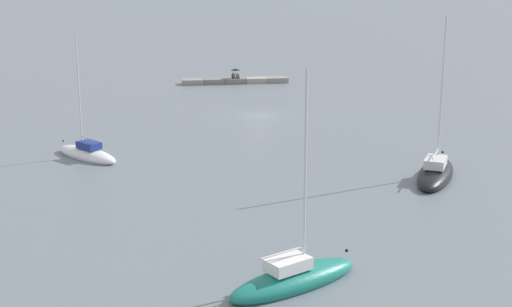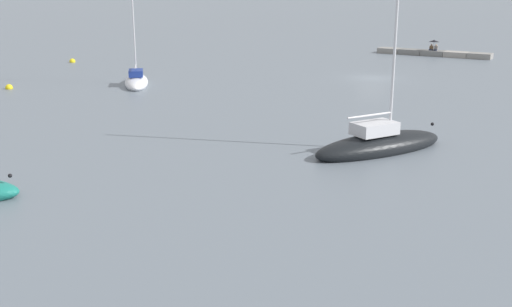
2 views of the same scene
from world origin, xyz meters
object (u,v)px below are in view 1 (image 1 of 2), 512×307
sailboat_black_near (435,173)px  sailboat_teal_far (293,278)px  umbrella_open_black (235,69)px  person_seated_brown_right (233,76)px  sailboat_white_outer (87,154)px  person_seated_grey_left (238,76)px

sailboat_black_near → sailboat_teal_far: sailboat_black_near is taller
umbrella_open_black → sailboat_teal_far: bearing=85.6°
person_seated_brown_right → sailboat_white_outer: size_ratio=0.07×
person_seated_grey_left → person_seated_brown_right: (0.56, -0.04, 0.00)m
person_seated_grey_left → umbrella_open_black: size_ratio=0.58×
umbrella_open_black → sailboat_black_near: (-9.01, 43.14, -1.32)m
sailboat_black_near → sailboat_white_outer: 26.68m
sailboat_teal_far → sailboat_white_outer: bearing=175.8°
umbrella_open_black → sailboat_black_near: size_ratio=0.11×
person_seated_brown_right → sailboat_teal_far: (4.27, 59.30, -0.50)m
person_seated_grey_left → sailboat_white_outer: size_ratio=0.07×
sailboat_teal_far → sailboat_black_near: bearing=111.8°
person_seated_grey_left → sailboat_white_outer: bearing=63.3°
person_seated_grey_left → sailboat_black_near: 43.98m
person_seated_brown_right → sailboat_teal_far: 59.46m
umbrella_open_black → sailboat_white_outer: sailboat_white_outer is taller
person_seated_brown_right → umbrella_open_black: (-0.28, -0.00, 0.85)m
person_seated_brown_right → sailboat_teal_far: bearing=85.0°
sailboat_black_near → umbrella_open_black: bearing=131.0°
person_seated_brown_right → umbrella_open_black: bearing=179.6°
person_seated_grey_left → sailboat_white_outer: (16.22, 33.63, -0.54)m
person_seated_brown_right → umbrella_open_black: 0.89m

